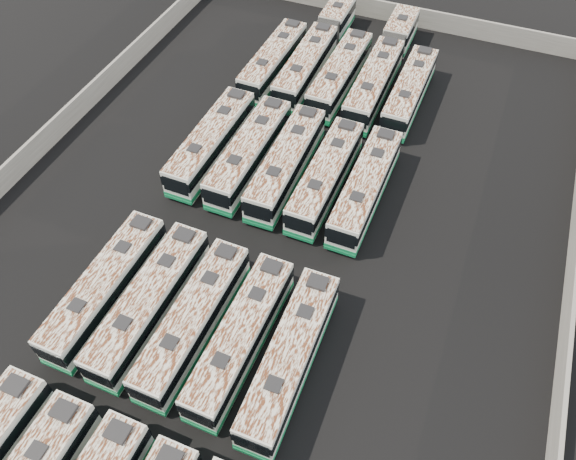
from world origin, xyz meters
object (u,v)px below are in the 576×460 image
object	(u,v)px
bus_midback_far_left	(212,142)
bus_midback_far_right	(366,187)
bus_midfront_far_left	(106,287)
bus_midback_left	(249,153)
bus_midfront_far_right	(290,358)
bus_midfront_right	(241,337)
bus_midback_right	(326,176)
bus_back_left	(317,50)
bus_midfront_center	(193,320)
bus_midfront_left	(150,303)
bus_midback_center	(286,163)
bus_back_center	(340,75)
bus_back_far_left	(273,61)
bus_back_right	(383,65)
bus_back_far_right	(409,91)

from	to	relation	value
bus_midback_far_left	bus_midback_far_right	bearing A→B (deg)	-0.19
bus_midfront_far_left	bus_midback_left	bearing A→B (deg)	78.67
bus_midfront_far_right	bus_midfront_right	bearing A→B (deg)	176.59
bus_midback_right	bus_midback_far_left	bearing A→B (deg)	179.55
bus_back_left	bus_midfront_center	bearing A→B (deg)	-84.65
bus_midfront_left	bus_midback_center	distance (m)	16.55
bus_midback_left	bus_midfront_far_right	bearing A→B (deg)	-57.33
bus_midfront_far_left	bus_back_center	world-z (taller)	bus_back_center
bus_back_far_left	bus_back_right	world-z (taller)	bus_back_right
bus_midfront_far_right	bus_midfront_left	bearing A→B (deg)	178.13
bus_midfront_right	bus_back_right	bearing A→B (deg)	90.69
bus_midback_far_left	bus_back_center	size ratio (longest dim) A/B	0.99
bus_midback_far_left	bus_back_far_left	size ratio (longest dim) A/B	1.03
bus_midfront_far_left	bus_midfront_right	xyz separation A→B (m)	(10.36, -0.00, -0.01)
bus_midfront_right	bus_back_left	world-z (taller)	bus_back_left
bus_midback_left	bus_back_left	world-z (taller)	bus_midback_left
bus_midfront_left	bus_midback_left	distance (m)	16.23
bus_midfront_center	bus_back_center	xyz separation A→B (m)	(0.07, 30.03, 0.06)
bus_midback_center	bus_midback_far_left	bearing A→B (deg)	178.74
bus_midfront_right	bus_back_far_right	distance (m)	30.19
bus_midback_far_left	bus_back_far_right	xyz separation A→B (m)	(14.11, 13.68, -0.06)
bus_midfront_right	bus_midback_right	size ratio (longest dim) A/B	0.99
bus_midback_left	bus_midback_center	xyz separation A→B (m)	(3.40, -0.04, 0.00)
bus_back_center	bus_back_right	bearing A→B (deg)	42.59
bus_midback_far_left	bus_midfront_left	bearing A→B (deg)	-76.83
bus_midfront_center	bus_midback_left	bearing A→B (deg)	102.67
bus_midfront_center	bus_back_center	bearing A→B (deg)	90.78
bus_midfront_left	bus_midback_far_left	world-z (taller)	bus_midback_far_left
bus_midfront_center	bus_midback_far_right	bearing A→B (deg)	67.57
bus_midfront_center	bus_midback_right	world-z (taller)	bus_midback_right
bus_midback_center	bus_back_far_left	world-z (taller)	bus_midback_center
bus_midfront_left	bus_back_far_left	world-z (taller)	bus_midfront_left
bus_midback_far_right	bus_back_left	size ratio (longest dim) A/B	0.64
bus_midback_far_left	bus_back_far_left	world-z (taller)	bus_midback_far_left
bus_midfront_far_left	bus_back_center	size ratio (longest dim) A/B	0.97
bus_midback_center	bus_midback_right	bearing A→B (deg)	-3.16
bus_back_right	bus_back_far_right	world-z (taller)	bus_back_right
bus_midfront_far_right	bus_midback_far_right	xyz separation A→B (m)	(0.00, 16.25, 0.01)
bus_midfront_right	bus_midback_left	xyz separation A→B (m)	(-6.86, 16.27, 0.07)
bus_midfront_right	bus_back_far_left	bearing A→B (deg)	110.14
bus_midback_left	bus_midback_right	bearing A→B (deg)	-1.10
bus_midback_center	bus_midback_right	distance (m)	3.56
bus_back_right	bus_back_far_right	distance (m)	4.70
bus_midfront_left	bus_midfront_center	distance (m)	3.41
bus_midfront_far_left	bus_back_right	world-z (taller)	bus_back_right
bus_midback_far_left	bus_back_center	bearing A→B (deg)	63.22
bus_midback_far_left	bus_back_far_right	size ratio (longest dim) A/B	1.04
bus_midfront_left	bus_midback_left	world-z (taller)	bus_midback_left
bus_midback_right	bus_back_far_left	distance (m)	17.18
bus_midback_far_right	bus_back_center	xyz separation A→B (m)	(-6.90, 13.88, 0.03)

